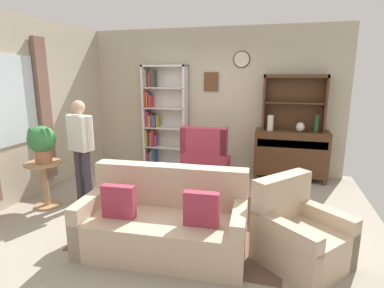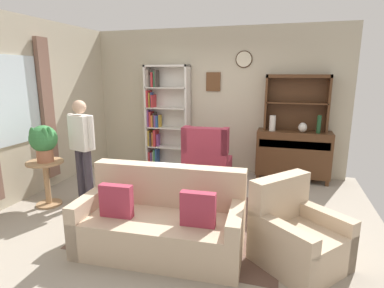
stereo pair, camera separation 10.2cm
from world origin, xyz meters
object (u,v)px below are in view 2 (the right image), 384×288
Objects in this scene: potted_plant_large at (43,141)px; book_stack at (203,183)px; sideboard_hutch at (297,95)px; vase_tall at (272,123)px; plant_stand at (47,178)px; vase_round at (303,127)px; couch_floral at (162,223)px; person_reading at (82,144)px; wingback_chair at (207,163)px; sideboard at (293,153)px; bookshelf at (164,119)px; armchair_floral at (297,237)px; coffee_table at (201,191)px; bottle_wine at (319,124)px.

potted_plant_large reaches higher than book_stack.
vase_tall is at bearing -154.11° from sideboard_hutch.
vase_tall is 3.85m from plant_stand.
plant_stand is at bearing -171.09° from book_stack.
vase_round is (0.13, -0.18, -0.55)m from sideboard_hutch.
couch_floral is 1.18× the size of person_reading.
potted_plant_large reaches higher than wingback_chair.
sideboard_hutch is at bearing 64.34° from couch_floral.
sideboard is 3.20m from couch_floral.
bookshelf is at bearing 124.40° from book_stack.
armchair_floral is 2.54m from wingback_chair.
couch_floral is at bearing -174.48° from armchair_floral.
vase_tall is 0.41× the size of plant_stand.
book_stack is at bearing 36.69° from coffee_table.
bottle_wine is 0.30× the size of wingback_chair.
person_reading is (-3.45, -1.86, -0.17)m from bottle_wine.
couch_floral is (-1.82, -2.77, -0.77)m from bottle_wine.
vase_tall reaches higher than couch_floral.
armchair_floral is (0.40, -2.64, -0.77)m from vase_tall.
bookshelf reaches higher than vase_round.
sideboard reaches higher than coffee_table.
bookshelf reaches higher than armchair_floral.
armchair_floral is at bearing -54.63° from wingback_chair.
couch_floral is (-1.43, -2.86, -0.20)m from sideboard.
bookshelf is 1.62× the size of sideboard.
armchair_floral is (2.57, -2.81, -0.73)m from bookshelf.
armchair_floral is at bearing -14.09° from person_reading.
person_reading is at bearing -178.01° from book_stack.
plant_stand is at bearing -146.46° from person_reading.
plant_stand is at bearing 161.20° from potted_plant_large.
person_reading is 1.91m from book_stack.
wingback_chair is 1.26m from book_stack.
vase_tall is (-0.39, -0.08, 0.55)m from sideboard.
sideboard_hutch is 2.65m from coffee_table.
sideboard_hutch reaches higher than vase_tall.
vase_tall reaches higher than coffee_table.
potted_plant_large is 2.36m from coffee_table.
book_stack is at bearing -126.44° from vase_round.
potted_plant_large is at bearing -148.83° from vase_round.
book_stack is (-1.60, -1.79, -0.62)m from bottle_wine.
person_reading is 7.12× the size of book_stack.
person_reading is (-1.64, 0.91, 0.59)m from couch_floral.
sideboard_hutch reaches higher than couch_floral.
couch_floral is 2.18m from plant_stand.
wingback_chair is 1.54× the size of plant_stand.
armchair_floral is at bearing -33.17° from coffee_table.
armchair_floral is at bearing -7.61° from potted_plant_large.
person_reading is (0.42, 0.30, -0.09)m from potted_plant_large.
armchair_floral is (-0.38, -2.63, -0.79)m from bottle_wine.
book_stack is (0.03, 0.02, 0.11)m from coffee_table.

